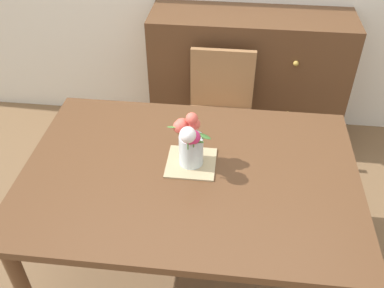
{
  "coord_description": "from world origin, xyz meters",
  "views": [
    {
      "loc": [
        0.18,
        -1.49,
        2.14
      ],
      "look_at": [
        0.0,
        0.05,
        0.88
      ],
      "focal_mm": 40.28,
      "sensor_mm": 36.0,
      "label": 1
    }
  ],
  "objects_px": {
    "dining_table": "(190,184)",
    "flower_vase": "(190,140)",
    "dresser": "(247,80)",
    "chair_far": "(220,109)"
  },
  "relations": [
    {
      "from": "chair_far",
      "to": "dining_table",
      "type": "bearing_deg",
      "value": 83.77
    },
    {
      "from": "dining_table",
      "to": "dresser",
      "type": "height_order",
      "value": "dresser"
    },
    {
      "from": "dresser",
      "to": "flower_vase",
      "type": "bearing_deg",
      "value": -102.16
    },
    {
      "from": "dresser",
      "to": "flower_vase",
      "type": "xyz_separation_m",
      "value": [
        -0.28,
        -1.28,
        0.41
      ]
    },
    {
      "from": "dining_table",
      "to": "flower_vase",
      "type": "bearing_deg",
      "value": 95.49
    },
    {
      "from": "dresser",
      "to": "flower_vase",
      "type": "distance_m",
      "value": 1.37
    },
    {
      "from": "flower_vase",
      "to": "dresser",
      "type": "bearing_deg",
      "value": 77.84
    },
    {
      "from": "chair_far",
      "to": "dresser",
      "type": "distance_m",
      "value": 0.47
    },
    {
      "from": "dining_table",
      "to": "flower_vase",
      "type": "distance_m",
      "value": 0.23
    },
    {
      "from": "chair_far",
      "to": "flower_vase",
      "type": "relative_size",
      "value": 3.38
    }
  ]
}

